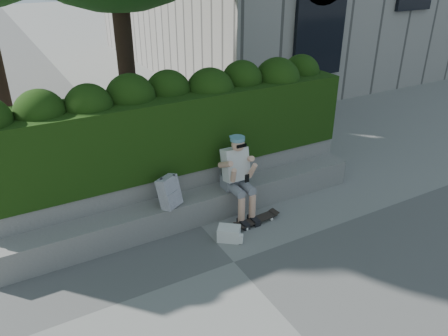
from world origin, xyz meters
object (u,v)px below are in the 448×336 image
person (237,174)px  backpack_ground (229,233)px  skateboard (257,220)px  backpack_plaid (169,192)px

person → backpack_ground: person is taller
person → backpack_ground: 0.98m
skateboard → backpack_plaid: 1.50m
skateboard → backpack_plaid: size_ratio=1.52×
skateboard → backpack_ground: size_ratio=2.19×
backpack_plaid → person: bearing=-32.8°
person → backpack_ground: (-0.47, -0.56, -0.65)m
skateboard → backpack_plaid: backpack_plaid is taller
skateboard → backpack_ground: backpack_ground is taller
skateboard → backpack_ground: bearing=-169.0°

